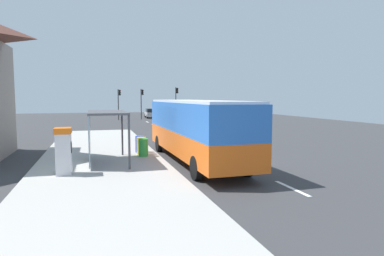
{
  "coord_description": "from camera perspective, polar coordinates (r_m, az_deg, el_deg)",
  "views": [
    {
      "loc": [
        -6.72,
        -16.66,
        3.37
      ],
      "look_at": [
        -1.0,
        2.92,
        1.5
      ],
      "focal_mm": 31.48,
      "sensor_mm": 36.0,
      "label": 1
    }
  ],
  "objects": [
    {
      "name": "lane_stripe_seg_2",
      "position": [
        22.06,
        2.33,
        -3.54
      ],
      "size": [
        0.16,
        2.2,
        0.01
      ],
      "primitive_type": "cube",
      "color": "silver",
      "rests_on": "ground"
    },
    {
      "name": "bus",
      "position": [
        17.4,
        0.5,
        0.2
      ],
      "size": [
        2.66,
        11.04,
        3.21
      ],
      "color": "orange",
      "rests_on": "ground"
    },
    {
      "name": "lane_stripe_seg_0",
      "position": [
        13.17,
        16.57,
        -9.77
      ],
      "size": [
        0.16,
        2.2,
        0.01
      ],
      "primitive_type": "cube",
      "color": "silver",
      "rests_on": "ground"
    },
    {
      "name": "lane_stripe_seg_4",
      "position": [
        31.62,
        -3.46,
        -0.88
      ],
      "size": [
        0.16,
        2.2,
        0.01
      ],
      "primitive_type": "cube",
      "color": "silver",
      "rests_on": "ground"
    },
    {
      "name": "ticket_machine",
      "position": [
        14.86,
        -20.93,
        -3.62
      ],
      "size": [
        0.66,
        0.76,
        1.94
      ],
      "color": "silver",
      "rests_on": "sidewalk_platform"
    },
    {
      "name": "lane_stripe_seg_6",
      "position": [
        41.39,
        -6.54,
        0.54
      ],
      "size": [
        0.16,
        2.2,
        0.01
      ],
      "primitive_type": "cube",
      "color": "silver",
      "rests_on": "ground"
    },
    {
      "name": "sedan_near",
      "position": [
        47.57,
        -5.33,
        2.1
      ],
      "size": [
        2.05,
        4.5,
        1.52
      ],
      "color": "#B7B7BC",
      "rests_on": "ground"
    },
    {
      "name": "recycling_bin_blue",
      "position": [
        19.8,
        -8.83,
        -2.7
      ],
      "size": [
        0.52,
        0.52,
        0.95
      ],
      "primitive_type": "cylinder",
      "color": "blue",
      "rests_on": "sidewalk_platform"
    },
    {
      "name": "ground_plane",
      "position": [
        31.57,
        -3.9,
        -0.94
      ],
      "size": [
        56.0,
        92.0,
        0.04
      ],
      "primitive_type": "cube",
      "color": "#38383A"
    },
    {
      "name": "traffic_light_far_side",
      "position": [
        51.26,
        -12.28,
        4.75
      ],
      "size": [
        0.49,
        0.28,
        4.55
      ],
      "color": "#2D2D2D",
      "rests_on": "ground"
    },
    {
      "name": "bus_shelter",
      "position": [
        16.89,
        -15.2,
        0.74
      ],
      "size": [
        1.8,
        4.0,
        2.5
      ],
      "color": "#4C4C51",
      "rests_on": "sidewalk_platform"
    },
    {
      "name": "lane_stripe_seg_5",
      "position": [
        36.49,
        -5.21,
        -0.08
      ],
      "size": [
        0.16,
        2.2,
        0.01
      ],
      "primitive_type": "cube",
      "color": "silver",
      "rests_on": "ground"
    },
    {
      "name": "sedan_far",
      "position": [
        55.48,
        -6.92,
        2.53
      ],
      "size": [
        1.99,
        4.47,
        1.52
      ],
      "color": "#B7B7BC",
      "rests_on": "ground"
    },
    {
      "name": "recycling_bin_yellow",
      "position": [
        19.11,
        -8.56,
        -2.99
      ],
      "size": [
        0.52,
        0.52,
        0.95
      ],
      "primitive_type": "cylinder",
      "color": "yellow",
      "rests_on": "sidewalk_platform"
    },
    {
      "name": "sidewalk_platform",
      "position": [
        18.95,
        -15.13,
        -4.91
      ],
      "size": [
        6.2,
        30.0,
        0.18
      ],
      "primitive_type": "cube",
      "color": "#ADAAA3",
      "rests_on": "ground"
    },
    {
      "name": "traffic_light_near_side",
      "position": [
        51.8,
        -2.65,
        5.1
      ],
      "size": [
        0.49,
        0.28,
        4.89
      ],
      "color": "#2D2D2D",
      "rests_on": "ground"
    },
    {
      "name": "lane_stripe_seg_7",
      "position": [
        46.31,
        -7.59,
        1.02
      ],
      "size": [
        0.16,
        2.2,
        0.01
      ],
      "primitive_type": "cube",
      "color": "silver",
      "rests_on": "ground"
    },
    {
      "name": "white_van",
      "position": [
        38.44,
        -2.85,
        2.2
      ],
      "size": [
        2.07,
        5.22,
        2.3
      ],
      "color": "black",
      "rests_on": "ground"
    },
    {
      "name": "lane_stripe_seg_3",
      "position": [
        26.8,
        -1.08,
        -1.98
      ],
      "size": [
        0.16,
        2.2,
        0.01
      ],
      "primitive_type": "cube",
      "color": "silver",
      "rests_on": "ground"
    },
    {
      "name": "traffic_light_median",
      "position": [
        52.42,
        -8.51,
        4.87
      ],
      "size": [
        0.49,
        0.28,
        4.63
      ],
      "color": "#2D2D2D",
      "rests_on": "ground"
    },
    {
      "name": "lane_stripe_seg_1",
      "position": [
        17.47,
        7.6,
        -5.91
      ],
      "size": [
        0.16,
        2.2,
        0.01
      ],
      "primitive_type": "cube",
      "color": "silver",
      "rests_on": "ground"
    },
    {
      "name": "recycling_bin_green",
      "position": [
        18.43,
        -8.26,
        -3.29
      ],
      "size": [
        0.52,
        0.52,
        0.95
      ],
      "primitive_type": "cylinder",
      "color": "green",
      "rests_on": "sidewalk_platform"
    }
  ]
}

